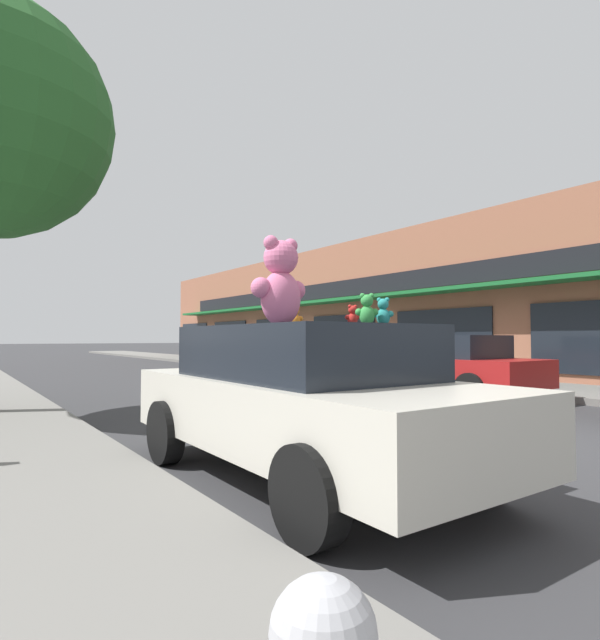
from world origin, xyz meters
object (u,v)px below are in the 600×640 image
(teddy_bear_orange, at_px, (295,317))
(teddy_bear_white, at_px, (282,313))
(plush_art_car, at_px, (302,397))
(teddy_bear_red, at_px, (352,316))
(teddy_bear_green, at_px, (367,310))
(parked_car_far_right, at_px, (298,354))
(teddy_bear_giant, at_px, (280,283))
(parked_car_far_center, at_px, (442,364))
(teddy_bear_teal, at_px, (383,312))

(teddy_bear_orange, bearing_deg, teddy_bear_white, 50.44)
(plush_art_car, xyz_separation_m, teddy_bear_red, (0.53, -0.15, 0.81))
(teddy_bear_green, xyz_separation_m, parked_car_far_right, (6.15, 9.95, -0.80))
(teddy_bear_giant, relative_size, teddy_bear_red, 4.07)
(teddy_bear_green, xyz_separation_m, parked_car_far_center, (6.15, 4.07, -0.88))
(teddy_bear_teal, height_order, teddy_bear_red, teddy_bear_teal)
(parked_car_far_center, bearing_deg, teddy_bear_white, -155.71)
(plush_art_car, bearing_deg, teddy_bear_green, -45.98)
(teddy_bear_white, bearing_deg, teddy_bear_orange, -157.81)
(teddy_bear_white, distance_m, teddy_bear_green, 1.21)
(teddy_bear_teal, relative_size, teddy_bear_orange, 1.07)
(teddy_bear_teal, height_order, teddy_bear_orange, teddy_bear_teal)
(teddy_bear_green, bearing_deg, plush_art_car, -12.98)
(teddy_bear_orange, bearing_deg, parked_car_far_center, -126.86)
(parked_car_far_right, bearing_deg, teddy_bear_teal, -120.81)
(teddy_bear_red, bearing_deg, plush_art_car, -0.69)
(teddy_bear_giant, height_order, teddy_bear_green, teddy_bear_giant)
(teddy_bear_green, height_order, parked_car_far_center, teddy_bear_green)
(teddy_bear_white, xyz_separation_m, teddy_bear_red, (0.30, -0.88, -0.05))
(teddy_bear_red, height_order, teddy_bear_green, teddy_bear_green)
(teddy_bear_giant, height_order, teddy_bear_teal, teddy_bear_giant)
(teddy_bear_white, distance_m, parked_car_far_right, 10.85)
(teddy_bear_orange, relative_size, parked_car_far_center, 0.06)
(teddy_bear_giant, height_order, parked_car_far_center, teddy_bear_giant)
(teddy_bear_red, xyz_separation_m, parked_car_far_center, (6.07, 3.76, -0.83))
(teddy_bear_white, bearing_deg, plush_art_car, 72.76)
(teddy_bear_giant, xyz_separation_m, teddy_bear_orange, (0.61, 0.61, -0.31))
(teddy_bear_teal, relative_size, teddy_bear_red, 1.26)
(teddy_bear_white, height_order, teddy_bear_green, teddy_bear_white)
(plush_art_car, xyz_separation_m, teddy_bear_green, (0.44, -0.47, 0.86))
(teddy_bear_orange, height_order, parked_car_far_center, teddy_bear_orange)
(plush_art_car, bearing_deg, teddy_bear_orange, 60.17)
(teddy_bear_red, bearing_deg, parked_car_far_center, -132.68)
(teddy_bear_giant, relative_size, teddy_bear_teal, 3.22)
(teddy_bear_teal, xyz_separation_m, teddy_bear_orange, (-0.17, 1.30, -0.01))
(teddy_bear_white, bearing_deg, parked_car_far_right, -125.50)
(teddy_bear_orange, xyz_separation_m, parked_car_far_right, (6.11, 8.66, -0.77))
(plush_art_car, distance_m, teddy_bear_orange, 1.27)
(teddy_bear_white, distance_m, teddy_bear_red, 0.93)
(teddy_bear_giant, distance_m, teddy_bear_teal, 1.08)
(teddy_bear_white, relative_size, teddy_bear_orange, 1.27)
(teddy_bear_giant, xyz_separation_m, teddy_bear_white, (0.36, 0.51, -0.28))
(plush_art_car, bearing_deg, teddy_bear_teal, -35.13)
(teddy_bear_green, bearing_deg, teddy_bear_white, -46.56)
(plush_art_car, distance_m, teddy_bear_red, 0.98)
(teddy_bear_white, relative_size, teddy_bear_red, 1.50)
(plush_art_car, xyz_separation_m, teddy_bear_teal, (0.66, -0.47, 0.84))
(parked_car_far_right, bearing_deg, teddy_bear_orange, -125.22)
(teddy_bear_green, bearing_deg, parked_car_far_center, -113.05)
(teddy_bear_giant, bearing_deg, teddy_bear_orange, -140.50)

